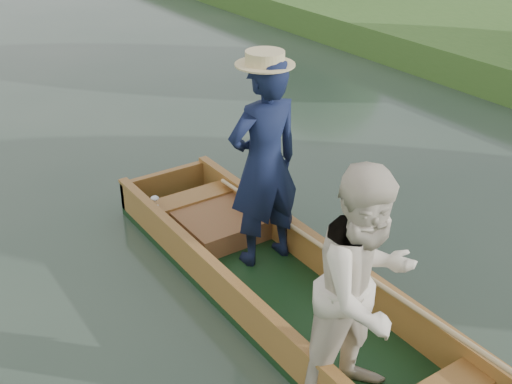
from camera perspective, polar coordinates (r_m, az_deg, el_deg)
ground at (r=5.84m, az=3.34°, el=-10.57°), size 120.00×120.00×0.00m
punt at (r=5.29m, az=4.19°, el=-5.13°), size 1.31×5.00×2.14m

